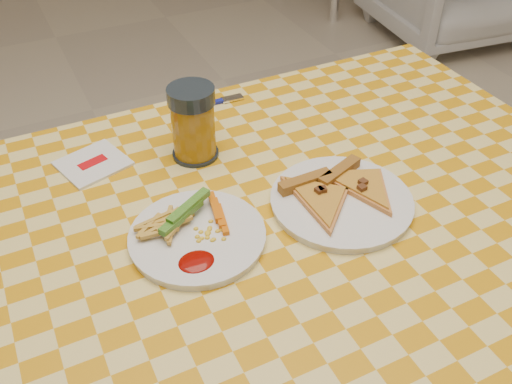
# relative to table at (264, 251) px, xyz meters

# --- Properties ---
(table) EXTENTS (1.28, 0.88, 0.76)m
(table) POSITION_rel_table_xyz_m (0.00, 0.00, 0.00)
(table) COLOR white
(table) RESTS_ON ground
(plate_left) EXTENTS (0.21, 0.21, 0.01)m
(plate_left) POSITION_rel_table_xyz_m (-0.12, 0.00, 0.08)
(plate_left) COLOR white
(plate_left) RESTS_ON table
(plate_right) EXTENTS (0.30, 0.30, 0.01)m
(plate_right) POSITION_rel_table_xyz_m (0.13, -0.02, 0.08)
(plate_right) COLOR white
(plate_right) RESTS_ON table
(fries_veggies) EXTENTS (0.17, 0.16, 0.04)m
(fries_veggies) POSITION_rel_table_xyz_m (-0.13, 0.02, 0.10)
(fries_veggies) COLOR gold
(fries_veggies) RESTS_ON plate_left
(pizza_slices) EXTENTS (0.24, 0.22, 0.02)m
(pizza_slices) POSITION_rel_table_xyz_m (0.14, -0.01, 0.09)
(pizza_slices) COLOR #D38541
(pizza_slices) RESTS_ON plate_right
(drink_glass) EXTENTS (0.09, 0.09, 0.14)m
(drink_glass) POSITION_rel_table_xyz_m (-0.04, 0.22, 0.14)
(drink_glass) COLOR black
(drink_glass) RESTS_ON table
(napkin) EXTENTS (0.14, 0.14, 0.01)m
(napkin) POSITION_rel_table_xyz_m (-0.22, 0.28, 0.08)
(napkin) COLOR silver
(napkin) RESTS_ON table
(fork) EXTENTS (0.16, 0.02, 0.01)m
(fork) POSITION_rel_table_xyz_m (0.06, 0.38, 0.08)
(fork) COLOR navy
(fork) RESTS_ON table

